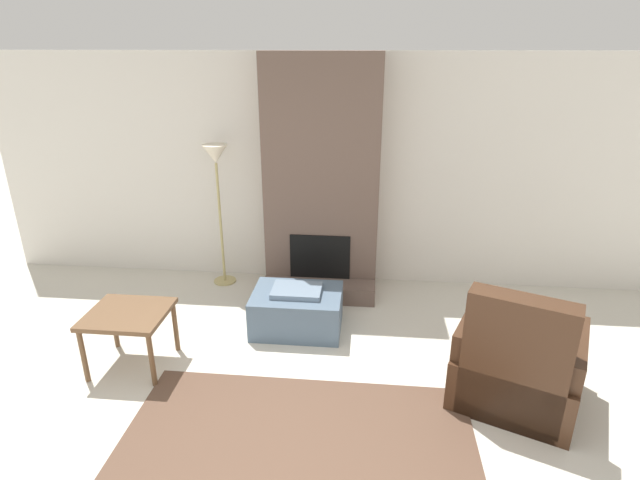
% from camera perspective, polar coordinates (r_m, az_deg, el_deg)
% --- Properties ---
extents(wall_back, '(7.76, 0.06, 2.60)m').
position_cam_1_polar(wall_back, '(5.72, 0.46, 7.74)').
color(wall_back, silver).
rests_on(wall_back, ground_plane).
extents(fireplace, '(1.25, 0.71, 2.60)m').
position_cam_1_polar(fireplace, '(5.48, 0.20, 6.47)').
color(fireplace, brown).
rests_on(fireplace, ground_plane).
extents(ottoman, '(0.87, 0.63, 0.44)m').
position_cam_1_polar(ottoman, '(4.99, -2.63, -7.97)').
color(ottoman, slate).
rests_on(ottoman, ground_plane).
extents(armchair, '(1.16, 1.16, 1.05)m').
position_cam_1_polar(armchair, '(4.28, 21.48, -13.47)').
color(armchair, '#422819').
rests_on(armchair, ground_plane).
extents(side_table, '(0.67, 0.60, 0.53)m').
position_cam_1_polar(side_table, '(4.63, -21.07, -8.44)').
color(side_table, brown).
rests_on(side_table, ground_plane).
extents(floor_lamp_left, '(0.28, 0.28, 1.64)m').
position_cam_1_polar(floor_lamp_left, '(5.66, -11.76, 8.03)').
color(floor_lamp_left, tan).
rests_on(floor_lamp_left, ground_plane).
extents(area_rug, '(2.54, 1.29, 0.01)m').
position_cam_1_polar(area_rug, '(3.90, -2.43, -21.42)').
color(area_rug, brown).
rests_on(area_rug, ground_plane).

